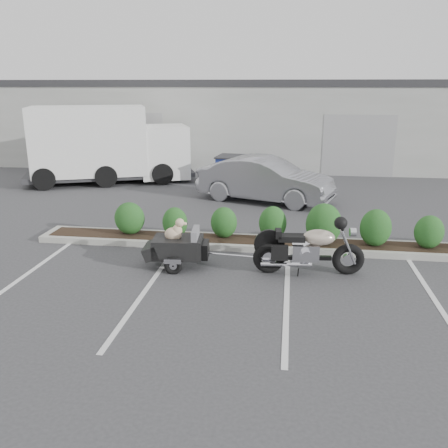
# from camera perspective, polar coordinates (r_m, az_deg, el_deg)

# --- Properties ---
(ground) EXTENTS (90.00, 90.00, 0.00)m
(ground) POSITION_cam_1_polar(r_m,az_deg,el_deg) (9.65, 0.42, -6.79)
(ground) COLOR #38383A
(ground) RESTS_ON ground
(planter_kerb) EXTENTS (12.00, 1.00, 0.15)m
(planter_kerb) POSITION_cam_1_polar(r_m,az_deg,el_deg) (11.61, 6.77, -2.43)
(planter_kerb) COLOR #9E9E93
(planter_kerb) RESTS_ON ground
(building) EXTENTS (26.00, 10.00, 4.00)m
(building) POSITION_cam_1_polar(r_m,az_deg,el_deg) (25.88, 5.55, 12.39)
(building) COLOR #9EA099
(building) RESTS_ON ground
(motorcycle) EXTENTS (2.32, 0.82, 1.33)m
(motorcycle) POSITION_cam_1_polar(r_m,az_deg,el_deg) (9.95, 10.15, -3.07)
(motorcycle) COLOR black
(motorcycle) RESTS_ON ground
(pet_trailer) EXTENTS (1.86, 1.04, 1.10)m
(pet_trailer) POSITION_cam_1_polar(r_m,az_deg,el_deg) (10.25, -5.64, -2.69)
(pet_trailer) COLOR black
(pet_trailer) RESTS_ON ground
(sedan) EXTENTS (4.79, 2.96, 1.49)m
(sedan) POSITION_cam_1_polar(r_m,az_deg,el_deg) (15.98, 5.00, 5.35)
(sedan) COLOR #A09FA6
(sedan) RESTS_ON ground
(dumpster) EXTENTS (1.92, 1.43, 1.18)m
(dumpster) POSITION_cam_1_polar(r_m,az_deg,el_deg) (18.36, 2.00, 6.38)
(dumpster) COLOR navy
(dumpster) RESTS_ON ground
(delivery_truck) EXTENTS (6.86, 4.30, 3.00)m
(delivery_truck) POSITION_cam_1_polar(r_m,az_deg,el_deg) (19.63, -13.73, 9.07)
(delivery_truck) COLOR white
(delivery_truck) RESTS_ON ground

